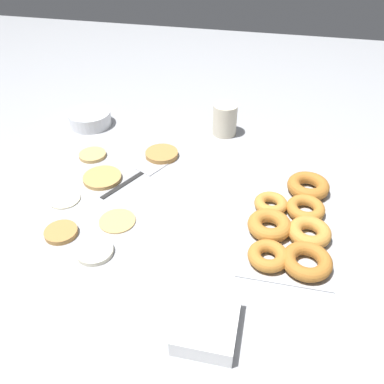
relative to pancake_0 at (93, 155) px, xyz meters
The scene contains 13 objects.
ground_plane 0.26m from the pancake_0, 120.23° to the right, with size 3.00×3.00×0.00m, color #9EA0A5.
pancake_0 is the anchor object (origin of this frame).
pancake_1 0.22m from the pancake_0, 77.30° to the right, with size 0.10×0.10×0.02m, color #B27F42.
pancake_2 0.13m from the pancake_0, 144.54° to the right, with size 0.11×0.11×0.01m, color tan.
pancake_3 0.32m from the pancake_0, 145.78° to the right, with size 0.09×0.09×0.01m, color tan.
pancake_4 0.35m from the pancake_0, 169.24° to the right, with size 0.08×0.08×0.01m, color #B27F42.
pancake_5 0.42m from the pancake_0, 155.92° to the right, with size 0.09×0.09×0.01m, color silver.
pancake_6 0.22m from the pancake_0, behind, with size 0.08×0.08×0.01m, color beige.
donut_tray 0.65m from the pancake_0, 107.80° to the right, with size 0.40×0.21×0.04m.
batter_bowl 0.21m from the pancake_0, 25.00° to the left, with size 0.14×0.14×0.05m.
container_stack 0.70m from the pancake_0, 138.73° to the right, with size 0.13×0.12×0.04m.
paper_cup 0.45m from the pancake_0, 58.77° to the right, with size 0.08×0.08×0.11m.
spatula 0.19m from the pancake_0, 96.53° to the right, with size 0.27×0.16×0.01m.
Camera 1 is at (-0.84, -0.31, 0.70)m, focal length 38.00 mm.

